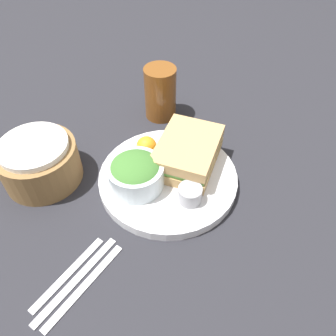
# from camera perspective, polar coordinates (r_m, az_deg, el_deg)

# --- Properties ---
(ground_plane) EXTENTS (4.00, 4.00, 0.00)m
(ground_plane) POSITION_cam_1_polar(r_m,az_deg,el_deg) (0.66, 0.00, -2.38)
(ground_plane) COLOR #232328
(plate) EXTENTS (0.27, 0.27, 0.02)m
(plate) POSITION_cam_1_polar(r_m,az_deg,el_deg) (0.65, 0.00, -1.80)
(plate) COLOR silver
(plate) RESTS_ON ground_plane
(sandwich) EXTENTS (0.17, 0.15, 0.06)m
(sandwich) POSITION_cam_1_polar(r_m,az_deg,el_deg) (0.65, 3.45, 2.78)
(sandwich) COLOR tan
(sandwich) RESTS_ON plate
(salad_bowl) EXTENTS (0.11, 0.11, 0.06)m
(salad_bowl) POSITION_cam_1_polar(r_m,az_deg,el_deg) (0.61, -5.66, -0.80)
(salad_bowl) COLOR silver
(salad_bowl) RESTS_ON plate
(dressing_cup) EXTENTS (0.04, 0.04, 0.03)m
(dressing_cup) POSITION_cam_1_polar(r_m,az_deg,el_deg) (0.59, 3.83, -4.58)
(dressing_cup) COLOR #99999E
(dressing_cup) RESTS_ON plate
(orange_wedge) EXTENTS (0.04, 0.04, 0.04)m
(orange_wedge) POSITION_cam_1_polar(r_m,az_deg,el_deg) (0.67, -3.76, 3.79)
(orange_wedge) COLOR orange
(orange_wedge) RESTS_ON plate
(drink_glass) EXTENTS (0.07, 0.07, 0.13)m
(drink_glass) POSITION_cam_1_polar(r_m,az_deg,el_deg) (0.78, -1.34, 12.93)
(drink_glass) COLOR brown
(drink_glass) RESTS_ON ground_plane
(bread_basket) EXTENTS (0.15, 0.15, 0.09)m
(bread_basket) POSITION_cam_1_polar(r_m,az_deg,el_deg) (0.68, -21.51, 1.02)
(bread_basket) COLOR olive
(bread_basket) RESTS_ON ground_plane
(fork) EXTENTS (0.17, 0.01, 0.01)m
(fork) POSITION_cam_1_polar(r_m,az_deg,el_deg) (0.56, -14.38, -19.27)
(fork) COLOR silver
(fork) RESTS_ON ground_plane
(knife) EXTENTS (0.18, 0.01, 0.01)m
(knife) POSITION_cam_1_polar(r_m,az_deg,el_deg) (0.56, -15.71, -18.19)
(knife) COLOR silver
(knife) RESTS_ON ground_plane
(spoon) EXTENTS (0.15, 0.01, 0.01)m
(spoon) POSITION_cam_1_polar(r_m,az_deg,el_deg) (0.57, -17.00, -17.13)
(spoon) COLOR silver
(spoon) RESTS_ON ground_plane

